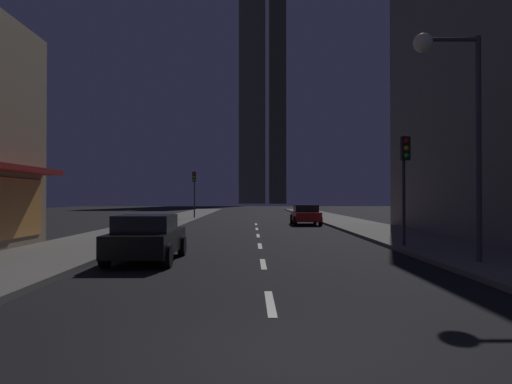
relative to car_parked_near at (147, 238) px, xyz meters
name	(u,v)px	position (x,y,z in m)	size (l,w,h in m)	color
ground_plane	(256,223)	(3.60, 22.94, -0.79)	(78.00, 136.00, 0.10)	black
sidewalk_right	(343,221)	(10.60, 22.94, -0.67)	(4.00, 76.00, 0.15)	#605E59
sidewalk_left	(168,221)	(-3.40, 22.94, -0.67)	(4.00, 76.00, 0.15)	#605E59
lane_marking_center	(260,246)	(3.60, 4.54, -0.73)	(0.16, 33.40, 0.01)	silver
skyscraper_distant_tall	(252,89)	(3.52, 136.50, 36.12)	(8.31, 6.71, 73.72)	#5C5745
skyscraper_distant_mid	(277,88)	(11.60, 135.57, 36.22)	(5.14, 7.74, 73.92)	#433F32
car_parked_near	(147,238)	(0.00, 0.00, 0.00)	(1.98, 4.24, 1.45)	black
car_parked_far	(306,215)	(7.20, 19.59, 0.00)	(1.98, 4.24, 1.45)	#B21919
fire_hydrant_far_left	(154,224)	(-2.30, 12.26, -0.29)	(0.42, 0.30, 0.65)	#B2B2B2
traffic_light_near_right	(405,166)	(9.10, 3.20, 2.45)	(0.32, 0.48, 4.20)	#2D2D2D
traffic_light_far_left	(194,184)	(-1.90, 28.02, 2.45)	(0.32, 0.48, 4.20)	#2D2D2D
street_lamp_right	(450,91)	(8.98, -1.21, 4.33)	(1.96, 0.56, 6.58)	#38383D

